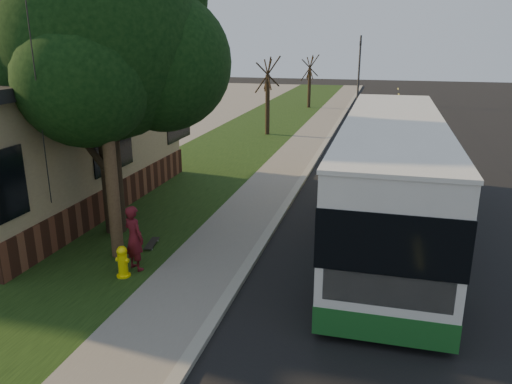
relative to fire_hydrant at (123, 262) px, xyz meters
The scene contains 17 objects.
ground 2.64m from the fire_hydrant, ahead, with size 120.00×120.00×0.00m, color black.
road 11.99m from the fire_hydrant, 56.58° to the left, with size 8.00×80.00×0.01m, color black.
curb 10.34m from the fire_hydrant, 75.43° to the left, with size 0.25×80.00×0.12m, color gray.
sidewalk 10.13m from the fire_hydrant, 80.91° to the left, with size 2.00×80.00×0.08m, color slate.
grass_verge 10.19m from the fire_hydrant, 100.76° to the left, with size 5.00×80.00×0.07m, color black.
building_lot 15.55m from the fire_hydrant, 139.96° to the left, with size 15.00×80.00×0.04m, color slate.
fire_hydrant is the anchor object (origin of this frame).
utility_pole 4.37m from the fire_hydrant, 125.38° to the left, with size 2.86×3.21×9.07m.
leafy_tree 5.65m from the fire_hydrant, 120.67° to the left, with size 6.30×6.00×7.80m.
bare_tree_near 18.10m from the fire_hydrant, 92.86° to the left, with size 1.38×1.21×4.31m.
bare_tree_far 30.04m from the fire_hydrant, 90.76° to the left, with size 1.38×1.21×4.03m.
traffic_signal 34.25m from the fire_hydrant, 84.79° to the left, with size 0.18×0.22×5.50m.
transit_bus 7.45m from the fire_hydrant, 38.23° to the left, with size 2.75×11.91×3.22m.
skateboarder 0.60m from the fire_hydrant, 76.57° to the left, with size 0.57×0.37×1.57m, color #531018.
skateboard_main 1.81m from the fire_hydrant, 95.21° to the left, with size 0.34×0.83×0.08m.
dumpster 8.01m from the fire_hydrant, 131.55° to the left, with size 1.87×1.62×1.43m.
distant_car 27.38m from the fire_hydrant, 79.73° to the left, with size 1.86×4.63×1.58m, color black.
Camera 1 is at (2.92, -9.22, 5.27)m, focal length 35.00 mm.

